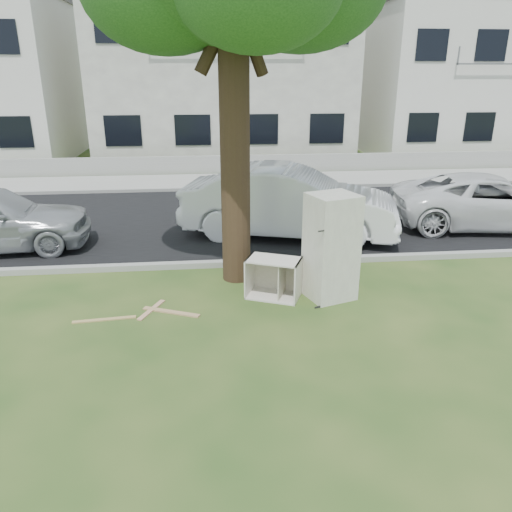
{
  "coord_description": "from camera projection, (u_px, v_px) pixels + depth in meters",
  "views": [
    {
      "loc": [
        -0.95,
        -7.23,
        3.81
      ],
      "look_at": [
        -0.14,
        0.6,
        0.89
      ],
      "focal_mm": 35.0,
      "sensor_mm": 36.0,
      "label": 1
    }
  ],
  "objects": [
    {
      "name": "townhouse_center",
      "position": [
        222.0,
        73.0,
        23.19
      ],
      "size": [
        11.22,
        8.16,
        7.44
      ],
      "color": "silver",
      "rests_on": "ground"
    },
    {
      "name": "plank_a",
      "position": [
        104.0,
        320.0,
        8.13
      ],
      "size": [
        1.01,
        0.18,
        0.02
      ],
      "primitive_type": "cube",
      "rotation": [
        0.0,
        0.0,
        0.1
      ],
      "color": "tan",
      "rests_on": "ground"
    },
    {
      "name": "plank_b",
      "position": [
        171.0,
        312.0,
        8.38
      ],
      "size": [
        0.98,
        0.5,
        0.03
      ],
      "primitive_type": "cube",
      "rotation": [
        0.0,
        0.0,
        -0.41
      ],
      "color": "tan",
      "rests_on": "ground"
    },
    {
      "name": "car_right",
      "position": [
        490.0,
        201.0,
        12.8
      ],
      "size": [
        5.16,
        2.92,
        1.36
      ],
      "primitive_type": "imported",
      "rotation": [
        0.0,
        0.0,
        1.43
      ],
      "color": "silver",
      "rests_on": "ground"
    },
    {
      "name": "kerb_far",
      "position": [
        233.0,
        190.0,
        17.07
      ],
      "size": [
        120.0,
        0.18,
        0.12
      ],
      "primitive_type": "cube",
      "color": "gray",
      "rests_on": "ground"
    },
    {
      "name": "road",
      "position": [
        241.0,
        218.0,
        13.75
      ],
      "size": [
        120.0,
        7.0,
        0.01
      ],
      "primitive_type": "cube",
      "color": "black",
      "rests_on": "ground"
    },
    {
      "name": "kerb_near",
      "position": [
        254.0,
        265.0,
        10.44
      ],
      "size": [
        120.0,
        0.18,
        0.12
      ],
      "primitive_type": "cube",
      "color": "gray",
      "rests_on": "ground"
    },
    {
      "name": "plank_c",
      "position": [
        151.0,
        310.0,
        8.46
      ],
      "size": [
        0.42,
        0.75,
        0.02
      ],
      "primitive_type": "cube",
      "rotation": [
        0.0,
        0.0,
        1.13
      ],
      "color": "tan",
      "rests_on": "ground"
    },
    {
      "name": "low_wall",
      "position": [
        229.0,
        164.0,
        19.79
      ],
      "size": [
        120.0,
        0.15,
        0.7
      ],
      "primitive_type": "cube",
      "color": "gray",
      "rests_on": "ground"
    },
    {
      "name": "cabinet",
      "position": [
        274.0,
        278.0,
        8.87
      ],
      "size": [
        1.08,
        0.89,
        0.72
      ],
      "primitive_type": "cube",
      "rotation": [
        0.0,
        0.0,
        -0.41
      ],
      "color": "silver",
      "rests_on": "ground"
    },
    {
      "name": "sidewalk",
      "position": [
        231.0,
        181.0,
        18.42
      ],
      "size": [
        120.0,
        2.8,
        0.01
      ],
      "primitive_type": "cube",
      "color": "gray",
      "rests_on": "ground"
    },
    {
      "name": "fridge",
      "position": [
        331.0,
        247.0,
        8.69
      ],
      "size": [
        0.96,
        0.93,
        1.87
      ],
      "primitive_type": "cube",
      "rotation": [
        0.0,
        0.0,
        0.33
      ],
      "color": "silver",
      "rests_on": "ground"
    },
    {
      "name": "townhouse_right",
      "position": [
        467.0,
        80.0,
        24.45
      ],
      "size": [
        10.2,
        8.16,
        6.84
      ],
      "color": "silver",
      "rests_on": "ground"
    },
    {
      "name": "ground",
      "position": [
        269.0,
        319.0,
        8.16
      ],
      "size": [
        120.0,
        120.0,
        0.0
      ],
      "primitive_type": "plane",
      "color": "#244317"
    },
    {
      "name": "car_center",
      "position": [
        290.0,
        202.0,
        12.02
      ],
      "size": [
        5.46,
        3.22,
        1.7
      ],
      "primitive_type": "imported",
      "rotation": [
        0.0,
        0.0,
        1.28
      ],
      "color": "silver",
      "rests_on": "ground"
    }
  ]
}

